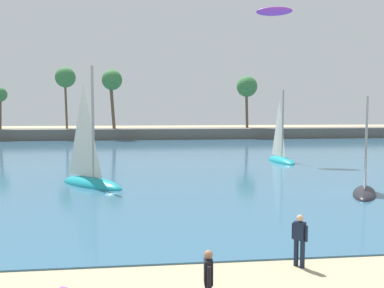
{
  "coord_description": "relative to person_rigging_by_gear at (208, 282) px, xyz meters",
  "views": [
    {
      "loc": [
        0.16,
        -4.43,
        4.92
      ],
      "look_at": [
        2.05,
        11.48,
        3.61
      ],
      "focal_mm": 39.01,
      "sensor_mm": 36.0,
      "label": 1
    }
  ],
  "objects": [
    {
      "name": "sailboat_mid_bay",
      "position": [
        11.22,
        13.09,
        -0.29
      ],
      "size": [
        3.19,
        4.26,
        6.08
      ],
      "color": "black",
      "rests_on": "sea"
    },
    {
      "name": "sailboat_near_shore",
      "position": [
        11.44,
        28.55,
        -0.18
      ],
      "size": [
        1.97,
        5.11,
        7.24
      ],
      "color": "teal",
      "rests_on": "sea"
    },
    {
      "name": "sea",
      "position": [
        -1.66,
        52.94,
        -0.86
      ],
      "size": [
        220.0,
        98.81,
        0.06
      ],
      "primitive_type": "cube",
      "color": "#33607F",
      "rests_on": "ground"
    },
    {
      "name": "sailboat_toward_headland",
      "position": [
        -4.91,
        17.97,
        -0.09
      ],
      "size": [
        5.13,
        5.3,
        8.23
      ],
      "color": "teal",
      "rests_on": "sea"
    },
    {
      "name": "person_at_waterline",
      "position": [
        3.36,
        2.92,
        0.0
      ],
      "size": [
        0.39,
        0.44,
        1.67
      ],
      "color": "#141E33",
      "rests_on": "ground"
    },
    {
      "name": "palm_headland",
      "position": [
        -4.19,
        62.4,
        1.41
      ],
      "size": [
        111.99,
        6.31,
        12.12
      ],
      "color": "#605B54",
      "rests_on": "ground"
    },
    {
      "name": "kite_aloft_high_over_bay",
      "position": [
        11.01,
        29.87,
        13.38
      ],
      "size": [
        3.64,
        2.19,
        0.95
      ],
      "primitive_type": "ellipsoid",
      "rotation": [
        -0.47,
        0.0,
        5.99
      ],
      "color": "purple"
    },
    {
      "name": "person_rigging_by_gear",
      "position": [
        0.0,
        0.0,
        0.0
      ],
      "size": [
        0.23,
        0.55,
        1.67
      ],
      "color": "black",
      "rests_on": "ground"
    }
  ]
}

